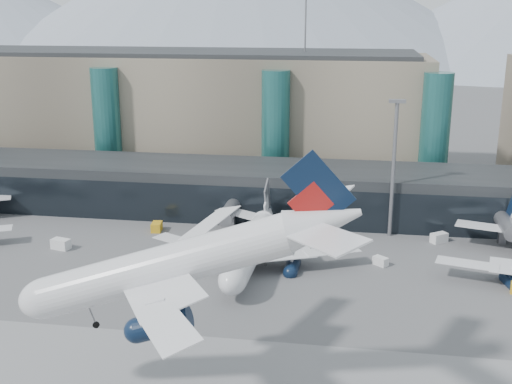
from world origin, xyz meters
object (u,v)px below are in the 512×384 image
Objects in this scene: lightmast_mid at (394,161)px; jet_parked_mid at (254,234)px; veh_a at (61,244)px; hero_jet at (197,250)px; veh_d at (439,238)px; veh_g at (381,261)px; veh_b at (157,227)px.

jet_parked_mid is at bearing -146.37° from lightmast_mid.
jet_parked_mid reaches higher than veh_a.
lightmast_mid is 0.67× the size of hero_jet.
veh_a is at bearing 155.05° from veh_d.
hero_jet is at bearing -34.91° from veh_a.
veh_d is (8.78, -2.29, -13.55)m from lightmast_mid.
veh_b is at bearing -154.14° from veh_g.
jet_parked_mid is (-0.86, 42.08, -13.26)m from hero_jet.
veh_a is (-35.53, 41.46, -16.92)m from hero_jet.
lightmast_mid reaches higher than veh_b.
jet_parked_mid is 34.87m from veh_a.
veh_a is (-57.94, -16.10, -13.50)m from lightmast_mid.
jet_parked_mid is 12.32× the size of veh_d.
veh_a is at bearing 125.09° from hero_jet.
veh_g is (-10.86, -12.60, -0.17)m from veh_d.
veh_b is at bearing -174.39° from lightmast_mid.
hero_jet is 1.01× the size of jet_parked_mid.
lightmast_mid is at bearing -90.45° from veh_b.
hero_jet is 11.74× the size of veh_a.
veh_b is (-20.73, 11.15, -3.74)m from jet_parked_mid.
jet_parked_mid is at bearing 165.73° from veh_d.
veh_d is 16.63m from veh_g.
jet_parked_mid is 12.86× the size of veh_b.
veh_b is at bearing 54.67° from veh_a.
hero_jet reaches higher than veh_a.
veh_a is at bearing 124.11° from veh_b.
hero_jet is 50.28m from veh_g.
veh_g is at bearing -110.20° from veh_b.
lightmast_mid is at bearing 128.77° from veh_d.
veh_a is 18.25m from veh_b.
veh_b is 0.96× the size of veh_d.
veh_d is (31.19, 55.27, -16.96)m from hero_jet.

